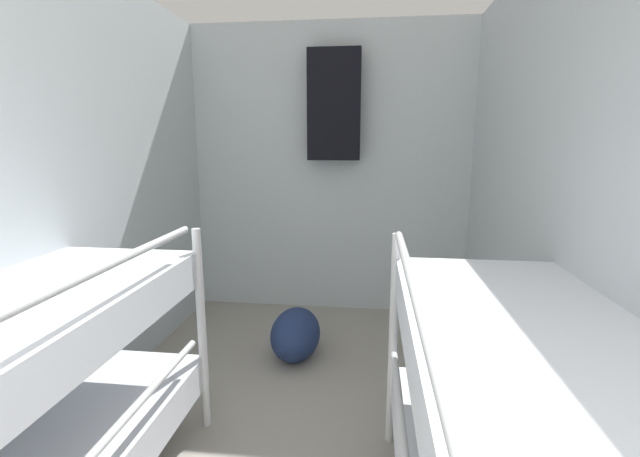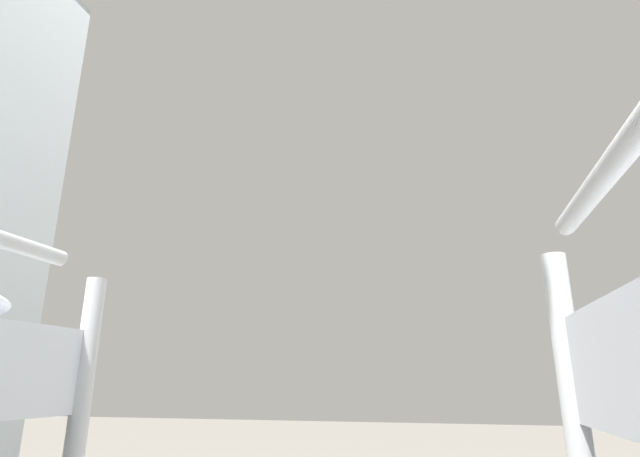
{
  "view_description": "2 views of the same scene",
  "coord_description": "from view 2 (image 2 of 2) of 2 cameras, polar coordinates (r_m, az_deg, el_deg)",
  "views": [
    {
      "loc": [
        0.37,
        0.43,
        1.52
      ],
      "look_at": [
        0.07,
        2.89,
        1.02
      ],
      "focal_mm": 24.0,
      "sensor_mm": 36.0,
      "label": 1
    },
    {
      "loc": [
        -0.28,
        1.57,
        0.87
      ],
      "look_at": [
        -0.11,
        0.84,
        1.1
      ],
      "focal_mm": 28.0,
      "sensor_mm": 36.0,
      "label": 2
    }
  ],
  "objects": []
}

